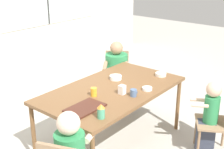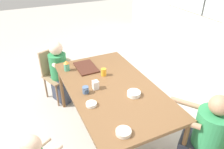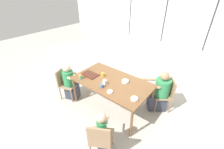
% 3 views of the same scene
% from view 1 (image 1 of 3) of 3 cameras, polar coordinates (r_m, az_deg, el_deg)
% --- Properties ---
extents(ground_plane, '(16.00, 16.00, 0.00)m').
position_cam_1_polar(ground_plane, '(4.15, -0.00, -12.42)').
color(ground_plane, '#B2ADA3').
extents(dining_table, '(1.82, 1.03, 0.77)m').
position_cam_1_polar(dining_table, '(3.81, -0.00, -3.30)').
color(dining_table, brown).
rests_on(dining_table, ground_plane).
extents(chair_for_woman_green_shirt, '(0.56, 0.56, 0.84)m').
position_cam_1_polar(chair_for_woman_green_shirt, '(5.12, 0.87, 0.39)').
color(chair_for_woman_green_shirt, '#937556').
rests_on(chair_for_woman_green_shirt, ground_plane).
extents(chair_for_toddler, '(0.55, 0.55, 0.84)m').
position_cam_1_polar(chair_for_toddler, '(3.94, 19.50, -7.37)').
color(chair_for_toddler, '#937556').
rests_on(chair_for_toddler, ground_plane).
extents(person_woman_green_shirt, '(0.72, 0.65, 1.05)m').
position_cam_1_polar(person_woman_green_shirt, '(4.97, 0.78, -0.68)').
color(person_woman_green_shirt, '#333847').
rests_on(person_woman_green_shirt, ground_plane).
extents(person_toddler, '(0.31, 0.36, 0.93)m').
position_cam_1_polar(person_toddler, '(3.93, 17.26, -7.68)').
color(person_toddler, '#333847').
rests_on(person_toddler, ground_plane).
extents(food_tray_dark, '(0.41, 0.26, 0.02)m').
position_cam_1_polar(food_tray_dark, '(3.30, -4.94, -6.10)').
color(food_tray_dark, '#472319').
rests_on(food_tray_dark, dining_table).
extents(coffee_mug, '(0.08, 0.08, 0.08)m').
position_cam_1_polar(coffee_mug, '(3.57, 3.96, -3.34)').
color(coffee_mug, slate).
rests_on(coffee_mug, dining_table).
extents(sippy_cup, '(0.08, 0.08, 0.15)m').
position_cam_1_polar(sippy_cup, '(3.08, -2.02, -6.70)').
color(sippy_cup, '#4CA57F').
rests_on(sippy_cup, dining_table).
extents(juice_glass, '(0.07, 0.07, 0.10)m').
position_cam_1_polar(juice_glass, '(3.57, -3.34, -3.21)').
color(juice_glass, gold).
rests_on(juice_glass, dining_table).
extents(milk_carton_small, '(0.07, 0.07, 0.11)m').
position_cam_1_polar(milk_carton_small, '(3.62, 1.86, -2.79)').
color(milk_carton_small, silver).
rests_on(milk_carton_small, dining_table).
extents(bowl_white_shallow, '(0.16, 0.16, 0.05)m').
position_cam_1_polar(bowl_white_shallow, '(4.06, 0.67, -0.54)').
color(bowl_white_shallow, white).
rests_on(bowl_white_shallow, dining_table).
extents(bowl_cereal, '(0.15, 0.15, 0.04)m').
position_cam_1_polar(bowl_cereal, '(4.23, 8.92, 0.02)').
color(bowl_cereal, silver).
rests_on(bowl_cereal, dining_table).
extents(bowl_fruit, '(0.12, 0.12, 0.03)m').
position_cam_1_polar(bowl_fruit, '(3.76, 6.45, -2.59)').
color(bowl_fruit, white).
rests_on(bowl_fruit, dining_table).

